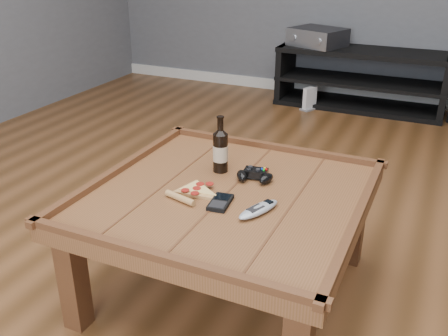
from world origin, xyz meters
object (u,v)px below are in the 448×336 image
at_px(beer_bottle, 220,150).
at_px(av_receiver, 317,37).
at_px(pizza_slice, 194,192).
at_px(remote_control, 259,209).
at_px(coffee_table, 227,206).
at_px(media_console, 361,79).
at_px(smartphone, 220,202).
at_px(game_console, 310,99).
at_px(game_controller, 255,175).

height_order(beer_bottle, av_receiver, beer_bottle).
distance_m(pizza_slice, remote_control, 0.27).
bearing_deg(coffee_table, media_console, 90.00).
relative_size(remote_control, av_receiver, 0.38).
height_order(pizza_slice, smartphone, pizza_slice).
relative_size(smartphone, game_console, 0.68).
distance_m(smartphone, game_console, 2.66).
relative_size(beer_bottle, remote_control, 1.20).
bearing_deg(smartphone, game_controller, 73.57).
relative_size(game_controller, smartphone, 1.23).
height_order(coffee_table, remote_control, remote_control).
relative_size(pizza_slice, smartphone, 2.03).
bearing_deg(game_console, beer_bottle, -59.73).
distance_m(media_console, pizza_slice, 2.82).
xyz_separation_m(beer_bottle, av_receiver, (-0.29, 2.58, 0.03)).
bearing_deg(game_console, remote_control, -54.59).
xyz_separation_m(game_controller, game_console, (-0.42, 2.37, -0.38)).
xyz_separation_m(coffee_table, pizza_slice, (-0.11, -0.06, 0.07)).
distance_m(beer_bottle, game_controller, 0.18).
relative_size(beer_bottle, pizza_slice, 0.88).
height_order(smartphone, remote_control, remote_control).
xyz_separation_m(beer_bottle, game_controller, (0.16, -0.02, -0.07)).
relative_size(smartphone, remote_control, 0.68).
bearing_deg(smartphone, media_console, 82.88).
bearing_deg(media_console, pizza_slice, -92.22).
relative_size(game_controller, av_receiver, 0.32).
relative_size(pizza_slice, game_console, 1.39).
xyz_separation_m(coffee_table, game_console, (-0.37, 2.51, -0.30)).
bearing_deg(media_console, smartphone, -89.70).
distance_m(coffee_table, media_console, 2.75).
xyz_separation_m(game_controller, remote_control, (0.11, -0.24, -0.01)).
bearing_deg(game_controller, av_receiver, 91.12).
relative_size(coffee_table, pizza_slice, 3.81).
distance_m(beer_bottle, smartphone, 0.30).
xyz_separation_m(media_console, smartphone, (0.01, -2.84, 0.21)).
bearing_deg(game_console, media_console, 56.85).
bearing_deg(av_receiver, game_console, -61.49).
height_order(coffee_table, game_console, coffee_table).
relative_size(pizza_slice, remote_control, 1.38).
bearing_deg(game_console, smartphone, -57.72).
relative_size(beer_bottle, av_receiver, 0.46).
height_order(coffee_table, smartphone, coffee_table).
relative_size(media_console, remote_control, 7.13).
height_order(game_controller, pizza_slice, game_controller).
bearing_deg(game_controller, remote_control, -74.31).
bearing_deg(beer_bottle, media_console, 87.63).
distance_m(smartphone, remote_control, 0.15).
height_order(game_controller, remote_control, game_controller).
height_order(media_console, remote_control, media_console).
bearing_deg(beer_bottle, remote_control, -44.21).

